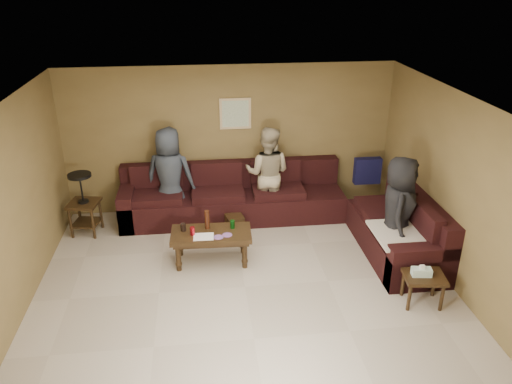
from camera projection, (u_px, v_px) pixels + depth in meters
room at (244, 172)px, 5.99m from camera, size 5.60×5.50×2.50m
sectional_sofa at (286, 212)px, 8.00m from camera, size 4.65×2.90×0.97m
coffee_table at (211, 237)px, 7.10m from camera, size 1.16×0.61×0.75m
end_table_left at (84, 203)px, 7.82m from camera, size 0.52×0.52×1.02m
side_table_right at (423, 278)px, 6.21m from camera, size 0.55×0.47×0.56m
waste_bin at (235, 225)px, 7.95m from camera, size 0.31×0.31×0.32m
wall_art at (235, 114)px, 8.23m from camera, size 0.52×0.04×0.52m
person_left at (170, 176)px, 8.09m from camera, size 0.88×0.67×1.62m
person_middle at (268, 173)px, 8.24m from camera, size 0.92×0.82×1.59m
person_right at (398, 211)px, 6.94m from camera, size 0.76×0.92×1.60m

